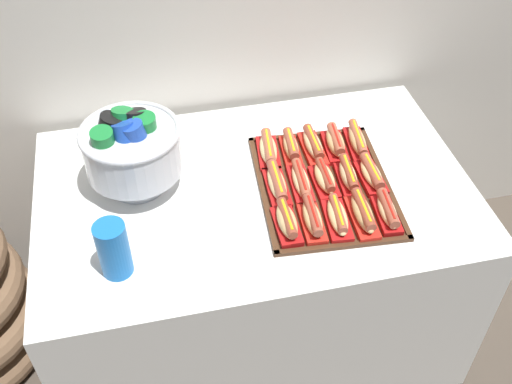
# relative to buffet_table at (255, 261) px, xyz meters

# --- Properties ---
(ground_plane) EXTENTS (10.00, 10.00, 0.00)m
(ground_plane) POSITION_rel_buffet_table_xyz_m (0.00, 0.00, -0.40)
(ground_plane) COLOR #4C4238
(buffet_table) EXTENTS (1.36, 0.86, 0.76)m
(buffet_table) POSITION_rel_buffet_table_xyz_m (0.00, 0.00, 0.00)
(buffet_table) COLOR white
(buffet_table) RESTS_ON ground_plane
(serving_tray) EXTENTS (0.44, 0.55, 0.01)m
(serving_tray) POSITION_rel_buffet_table_xyz_m (0.21, -0.05, 0.37)
(serving_tray) COLOR #472B19
(serving_tray) RESTS_ON buffet_table
(hot_dog_0) EXTENTS (0.07, 0.16, 0.06)m
(hot_dog_0) POSITION_rel_buffet_table_xyz_m (0.05, -0.20, 0.40)
(hot_dog_0) COLOR #B21414
(hot_dog_0) RESTS_ON serving_tray
(hot_dog_1) EXTENTS (0.07, 0.16, 0.06)m
(hot_dog_1) POSITION_rel_buffet_table_xyz_m (0.13, -0.21, 0.40)
(hot_dog_1) COLOR red
(hot_dog_1) RESTS_ON serving_tray
(hot_dog_2) EXTENTS (0.08, 0.17, 0.06)m
(hot_dog_2) POSITION_rel_buffet_table_xyz_m (0.20, -0.21, 0.39)
(hot_dog_2) COLOR #B21414
(hot_dog_2) RESTS_ON serving_tray
(hot_dog_3) EXTENTS (0.07, 0.18, 0.06)m
(hot_dog_3) POSITION_rel_buffet_table_xyz_m (0.28, -0.22, 0.40)
(hot_dog_3) COLOR red
(hot_dog_3) RESTS_ON serving_tray
(hot_dog_4) EXTENTS (0.07, 0.16, 0.06)m
(hot_dog_4) POSITION_rel_buffet_table_xyz_m (0.35, -0.22, 0.40)
(hot_dog_4) COLOR #B21414
(hot_dog_4) RESTS_ON serving_tray
(hot_dog_5) EXTENTS (0.07, 0.18, 0.06)m
(hot_dog_5) POSITION_rel_buffet_table_xyz_m (0.06, -0.04, 0.40)
(hot_dog_5) COLOR #B21414
(hot_dog_5) RESTS_ON serving_tray
(hot_dog_6) EXTENTS (0.07, 0.18, 0.06)m
(hot_dog_6) POSITION_rel_buffet_table_xyz_m (0.14, -0.04, 0.39)
(hot_dog_6) COLOR red
(hot_dog_6) RESTS_ON serving_tray
(hot_dog_7) EXTENTS (0.07, 0.16, 0.06)m
(hot_dog_7) POSITION_rel_buffet_table_xyz_m (0.21, -0.05, 0.40)
(hot_dog_7) COLOR #B21414
(hot_dog_7) RESTS_ON serving_tray
(hot_dog_8) EXTENTS (0.07, 0.16, 0.06)m
(hot_dog_8) POSITION_rel_buffet_table_xyz_m (0.29, -0.05, 0.40)
(hot_dog_8) COLOR #B21414
(hot_dog_8) RESTS_ON serving_tray
(hot_dog_9) EXTENTS (0.07, 0.16, 0.06)m
(hot_dog_9) POSITION_rel_buffet_table_xyz_m (0.36, -0.06, 0.40)
(hot_dog_9) COLOR #B21414
(hot_dog_9) RESTS_ON serving_tray
(hot_dog_10) EXTENTS (0.09, 0.18, 0.06)m
(hot_dog_10) POSITION_rel_buffet_table_xyz_m (0.07, 0.13, 0.40)
(hot_dog_10) COLOR #B21414
(hot_dog_10) RESTS_ON serving_tray
(hot_dog_11) EXTENTS (0.07, 0.16, 0.06)m
(hot_dog_11) POSITION_rel_buffet_table_xyz_m (0.15, 0.12, 0.40)
(hot_dog_11) COLOR red
(hot_dog_11) RESTS_ON serving_tray
(hot_dog_12) EXTENTS (0.07, 0.18, 0.06)m
(hot_dog_12) POSITION_rel_buffet_table_xyz_m (0.22, 0.12, 0.40)
(hot_dog_12) COLOR red
(hot_dog_12) RESTS_ON serving_tray
(hot_dog_13) EXTENTS (0.08, 0.17, 0.06)m
(hot_dog_13) POSITION_rel_buffet_table_xyz_m (0.30, 0.11, 0.40)
(hot_dog_13) COLOR #B21414
(hot_dog_13) RESTS_ON serving_tray
(hot_dog_14) EXTENTS (0.08, 0.19, 0.06)m
(hot_dog_14) POSITION_rel_buffet_table_xyz_m (0.37, 0.11, 0.40)
(hot_dog_14) COLOR #B21414
(hot_dog_14) RESTS_ON serving_tray
(punch_bowl) EXTENTS (0.30, 0.30, 0.27)m
(punch_bowl) POSITION_rel_buffet_table_xyz_m (-0.36, 0.09, 0.51)
(punch_bowl) COLOR silver
(punch_bowl) RESTS_ON buffet_table
(cup_stack) EXTENTS (0.09, 0.09, 0.17)m
(cup_stack) POSITION_rel_buffet_table_xyz_m (-0.44, -0.24, 0.45)
(cup_stack) COLOR blue
(cup_stack) RESTS_ON buffet_table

